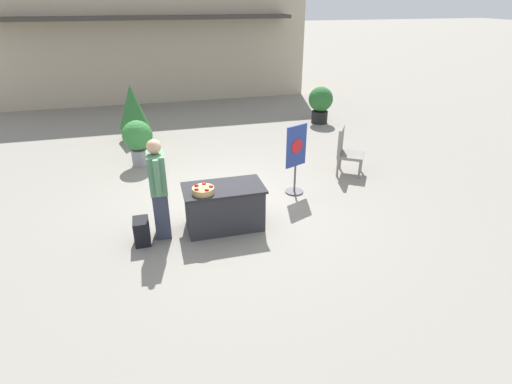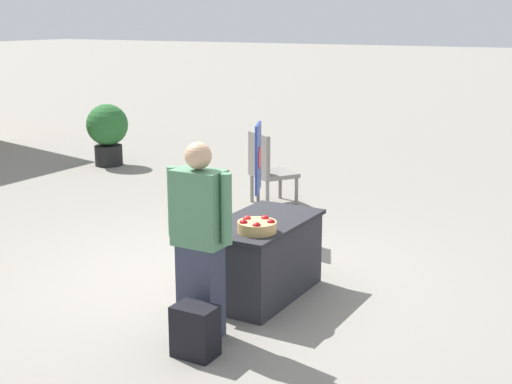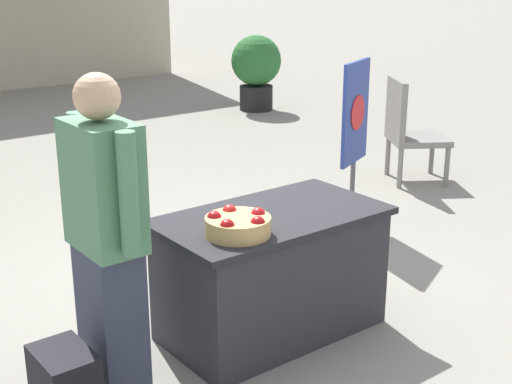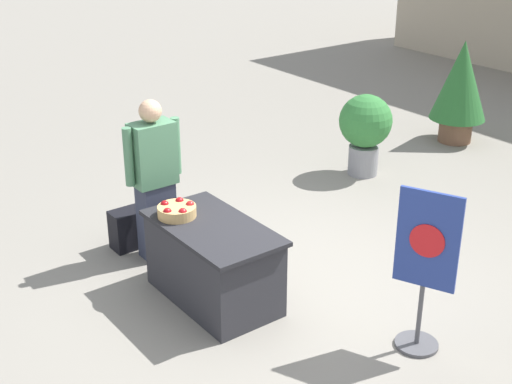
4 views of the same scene
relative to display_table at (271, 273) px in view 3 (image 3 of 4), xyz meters
The scene contains 7 objects.
ground_plane 0.88m from the display_table, 69.64° to the left, with size 120.00×120.00×0.00m, color gray.
display_table is the anchor object (origin of this frame).
apple_basket 0.57m from the display_table, 156.91° to the right, with size 0.35×0.35×0.13m.
person_visitor 1.13m from the display_table, behind, with size 0.26×0.61×1.66m.
poster_board 1.90m from the display_table, 30.15° to the left, with size 0.47×0.36×1.40m.
patio_chair 3.42m from the display_table, 27.57° to the left, with size 0.76×0.76×1.04m.
potted_plant_far_right 6.79m from the display_table, 53.02° to the left, with size 0.74×0.74×1.11m.
Camera 3 is at (-2.71, -3.74, 2.13)m, focal length 50.00 mm.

